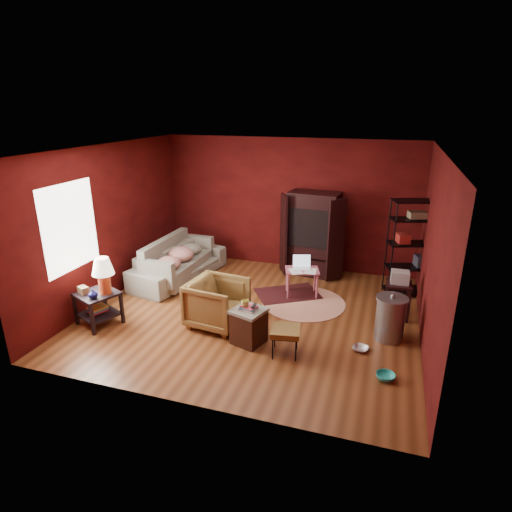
# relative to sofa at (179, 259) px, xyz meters

# --- Properties ---
(room) EXTENTS (5.54, 5.04, 2.84)m
(room) POSITION_rel_sofa_xyz_m (1.90, -1.04, 0.96)
(room) COLOR brown
(room) RESTS_ON ground
(sofa) EXTENTS (1.09, 2.34, 0.88)m
(sofa) POSITION_rel_sofa_xyz_m (0.00, 0.00, 0.00)
(sofa) COLOR gray
(sofa) RESTS_ON ground
(armchair) EXTENTS (0.88, 0.93, 0.87)m
(armchair) POSITION_rel_sofa_xyz_m (1.52, -1.57, -0.01)
(armchair) COLOR black
(armchair) RESTS_ON ground
(pet_bowl_steel) EXTENTS (0.24, 0.12, 0.23)m
(pet_bowl_steel) POSITION_rel_sofa_xyz_m (3.83, -1.66, -0.32)
(pet_bowl_steel) COLOR silver
(pet_bowl_steel) RESTS_ON ground
(pet_bowl_turquoise) EXTENTS (0.26, 0.13, 0.25)m
(pet_bowl_turquoise) POSITION_rel_sofa_xyz_m (4.21, -2.27, -0.31)
(pet_bowl_turquoise) COLOR #29C3BD
(pet_bowl_turquoise) RESTS_ON ground
(vase) EXTENTS (0.18, 0.19, 0.15)m
(vase) POSITION_rel_sofa_xyz_m (-0.29, -2.31, 0.19)
(vase) COLOR #0D0E44
(vase) RESTS_ON side_table
(mug) EXTENTS (0.14, 0.13, 0.12)m
(mug) POSITION_rel_sofa_xyz_m (2.13, -1.97, 0.24)
(mug) COLOR #CECE64
(mug) RESTS_ON hamper
(side_table) EXTENTS (0.77, 0.77, 1.16)m
(side_table) POSITION_rel_sofa_xyz_m (-0.29, -2.11, 0.26)
(side_table) COLOR black
(side_table) RESTS_ON ground
(sofa_cushions) EXTENTS (0.80, 1.90, 0.79)m
(sofa_cushions) POSITION_rel_sofa_xyz_m (-0.03, -0.03, -0.05)
(sofa_cushions) COLOR gray
(sofa_cushions) RESTS_ON sofa
(hamper) EXTENTS (0.57, 0.57, 0.64)m
(hamper) POSITION_rel_sofa_xyz_m (2.18, -1.94, -0.15)
(hamper) COLOR #3D1A0E
(hamper) RESTS_ON ground
(footstool) EXTENTS (0.48, 0.48, 0.42)m
(footstool) POSITION_rel_sofa_xyz_m (2.78, -2.09, -0.07)
(footstool) COLOR black
(footstool) RESTS_ON ground
(rug_round) EXTENTS (1.98, 1.98, 0.01)m
(rug_round) POSITION_rel_sofa_xyz_m (2.70, -0.34, -0.43)
(rug_round) COLOR beige
(rug_round) RESTS_ON ground
(rug_oriental) EXTENTS (1.39, 1.28, 0.01)m
(rug_oriental) POSITION_rel_sofa_xyz_m (2.33, -0.06, -0.42)
(rug_oriental) COLOR #4A1316
(rug_oriental) RESTS_ON ground
(laptop_desk) EXTENTS (0.71, 0.62, 0.76)m
(laptop_desk) POSITION_rel_sofa_xyz_m (2.59, -0.01, 0.03)
(laptop_desk) COLOR #C65A71
(laptop_desk) RESTS_ON ground
(tv_armoire) EXTENTS (1.38, 0.83, 1.76)m
(tv_armoire) POSITION_rel_sofa_xyz_m (2.55, 1.12, 0.48)
(tv_armoire) COLOR black
(tv_armoire) RESTS_ON ground
(wire_shelving) EXTENTS (0.98, 0.64, 1.84)m
(wire_shelving) POSITION_rel_sofa_xyz_m (4.53, 0.64, 0.57)
(wire_shelving) COLOR black
(wire_shelving) RESTS_ON ground
(small_stand) EXTENTS (0.43, 0.43, 0.83)m
(small_stand) POSITION_rel_sofa_xyz_m (4.31, -0.38, 0.18)
(small_stand) COLOR black
(small_stand) RESTS_ON ground
(trash_can) EXTENTS (0.51, 0.51, 0.76)m
(trash_can) POSITION_rel_sofa_xyz_m (4.21, -1.18, -0.08)
(trash_can) COLOR gray
(trash_can) RESTS_ON ground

